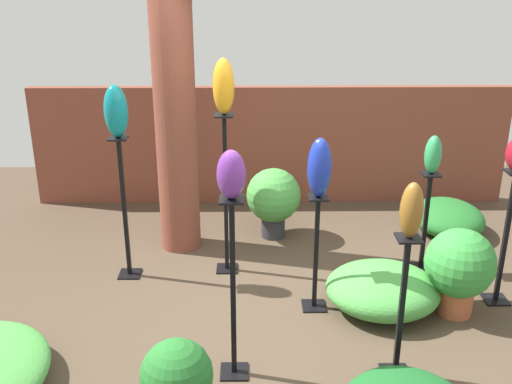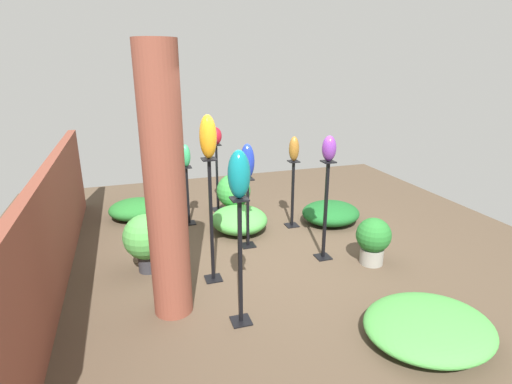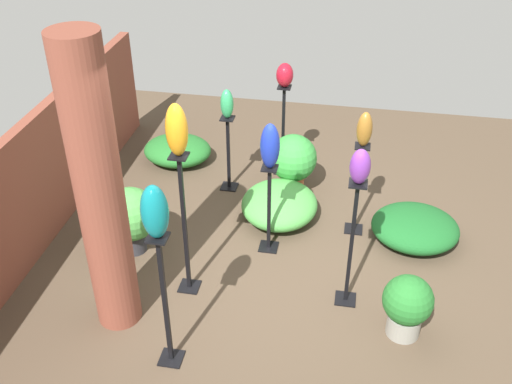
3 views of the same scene
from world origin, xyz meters
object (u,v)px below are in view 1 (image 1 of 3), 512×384
at_px(art_vase_teal, 116,111).
at_px(art_vase_cobalt, 319,168).
at_px(pedestal_bronze, 401,315).
at_px(art_vase_amber, 224,86).
at_px(potted_plant_back_center, 177,382).
at_px(pedestal_teal, 125,214).
at_px(pedestal_amber, 226,201).
at_px(art_vase_jade, 433,155).
at_px(art_vase_violet, 231,175).
at_px(art_vase_bronze, 412,210).
at_px(pedestal_ruby, 504,244).
at_px(potted_plant_near_pillar, 273,198).
at_px(pedestal_cobalt, 316,259).
at_px(potted_plant_front_right, 460,267).
at_px(pedestal_jade, 425,227).
at_px(pedestal_violet, 233,298).
at_px(brick_pillar, 175,116).

relative_size(art_vase_teal, art_vase_cobalt, 0.94).
height_order(pedestal_bronze, art_vase_amber, art_vase_amber).
bearing_deg(potted_plant_back_center, pedestal_teal, 108.86).
xyz_separation_m(pedestal_amber, potted_plant_back_center, (-0.23, -2.07, -0.35)).
bearing_deg(art_vase_jade, art_vase_violet, -138.70).
bearing_deg(pedestal_amber, art_vase_cobalt, -41.44).
distance_m(pedestal_bronze, art_vase_bronze, 0.78).
distance_m(pedestal_ruby, potted_plant_back_center, 2.99).
relative_size(art_vase_violet, art_vase_bronze, 0.85).
distance_m(art_vase_jade, potted_plant_back_center, 3.05).
height_order(pedestal_teal, art_vase_jade, pedestal_teal).
height_order(pedestal_amber, art_vase_violet, art_vase_violet).
bearing_deg(potted_plant_near_pillar, art_vase_bronze, -71.17).
relative_size(pedestal_bronze, art_vase_amber, 2.23).
distance_m(pedestal_ruby, art_vase_bronze, 1.64).
xyz_separation_m(pedestal_ruby, potted_plant_near_pillar, (-1.88, 1.32, -0.10)).
distance_m(pedestal_ruby, pedestal_cobalt, 1.59).
bearing_deg(pedestal_teal, art_vase_violet, -54.99).
relative_size(art_vase_teal, potted_plant_near_pillar, 0.60).
relative_size(art_vase_jade, potted_plant_front_right, 0.47).
bearing_deg(potted_plant_back_center, pedestal_amber, 83.53).
xyz_separation_m(art_vase_teal, art_vase_bronze, (2.16, -1.47, -0.30)).
relative_size(art_vase_cobalt, potted_plant_near_pillar, 0.64).
xyz_separation_m(pedestal_jade, art_vase_teal, (-2.77, -0.10, 1.13)).
bearing_deg(potted_plant_back_center, pedestal_ruby, 29.84).
distance_m(pedestal_amber, potted_plant_front_right, 2.09).
bearing_deg(art_vase_violet, pedestal_ruby, 22.88).
bearing_deg(art_vase_jade, pedestal_violet, -138.70).
height_order(pedestal_teal, pedestal_violet, pedestal_violet).
bearing_deg(pedestal_amber, art_vase_amber, 0.00).
height_order(art_vase_bronze, art_vase_amber, art_vase_amber).
relative_size(art_vase_violet, potted_plant_front_right, 0.43).
bearing_deg(art_vase_teal, potted_plant_back_center, -71.14).
bearing_deg(art_vase_violet, potted_plant_front_right, 22.72).
bearing_deg(pedestal_jade, pedestal_teal, -177.95).
height_order(brick_pillar, pedestal_amber, brick_pillar).
distance_m(pedestal_bronze, art_vase_teal, 2.83).
height_order(art_vase_bronze, potted_plant_near_pillar, art_vase_bronze).
height_order(brick_pillar, potted_plant_back_center, brick_pillar).
xyz_separation_m(pedestal_bronze, art_vase_cobalt, (-0.49, 0.89, 0.76)).
distance_m(pedestal_jade, pedestal_ruby, 0.78).
height_order(art_vase_teal, art_vase_bronze, art_vase_teal).
xyz_separation_m(pedestal_violet, art_vase_amber, (-0.10, 1.54, 1.14)).
bearing_deg(art_vase_teal, pedestal_jade, 2.05).
relative_size(potted_plant_back_center, potted_plant_near_pillar, 0.83).
relative_size(art_vase_teal, potted_plant_front_right, 0.61).
bearing_deg(potted_plant_back_center, art_vase_teal, 108.86).
bearing_deg(brick_pillar, art_vase_bronze, -50.29).
bearing_deg(brick_pillar, art_vase_teal, -123.83).
bearing_deg(pedestal_violet, art_vase_violet, 0.00).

